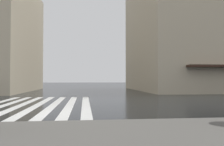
# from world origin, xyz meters

# --- Properties ---
(ground_plane) EXTENTS (220.00, 220.00, 0.00)m
(ground_plane) POSITION_xyz_m (0.00, 0.00, 0.00)
(ground_plane) COLOR black
(zebra_crossing) EXTENTS (13.00, 6.50, 0.01)m
(zebra_crossing) POSITION_xyz_m (4.00, 0.99, 0.00)
(zebra_crossing) COLOR silver
(zebra_crossing) RESTS_ON ground_plane
(haussmann_block_corner) EXTENTS (20.85, 20.25, 20.24)m
(haussmann_block_corner) POSITION_xyz_m (22.32, -19.63, 9.91)
(haussmann_block_corner) COLOR beige
(haussmann_block_corner) RESTS_ON ground_plane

